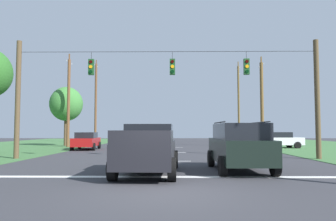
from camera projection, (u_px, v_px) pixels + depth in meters
ground_plane at (164, 193)px, 8.85m from camera, size 120.00×120.00×0.00m
stop_bar_stripe at (166, 177)px, 11.80m from camera, size 15.70×0.45×0.01m
lane_dash_0 at (168, 161)px, 17.79m from camera, size 2.50×0.15×0.01m
lane_dash_1 at (169, 152)px, 24.63m from camera, size 2.50×0.15×0.01m
lane_dash_2 at (170, 147)px, 31.91m from camera, size 2.50×0.15×0.01m
overhead_signal_span at (167, 94)px, 19.26m from camera, size 18.18×0.31×7.12m
pickup_truck at (148, 149)px, 12.77m from camera, size 2.42×5.46×1.95m
suv_black at (239, 146)px, 13.59m from camera, size 2.26×4.83×2.05m
distant_car_crossing_white at (279, 140)px, 30.60m from camera, size 4.41×2.25×1.52m
distant_car_oncoming at (86, 141)px, 28.46m from camera, size 2.22×4.40×1.52m
utility_pole_mid_right at (262, 103)px, 32.48m from camera, size 0.34×1.69×9.17m
utility_pole_far_right at (239, 102)px, 44.00m from camera, size 0.27×1.71×11.09m
utility_pole_mid_left at (69, 102)px, 32.64m from camera, size 0.30×1.65×9.48m
utility_pole_far_left at (96, 102)px, 44.52m from camera, size 0.31×1.56×11.45m
tree_roadside_right at (66, 104)px, 35.00m from camera, size 3.53×3.53×6.40m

